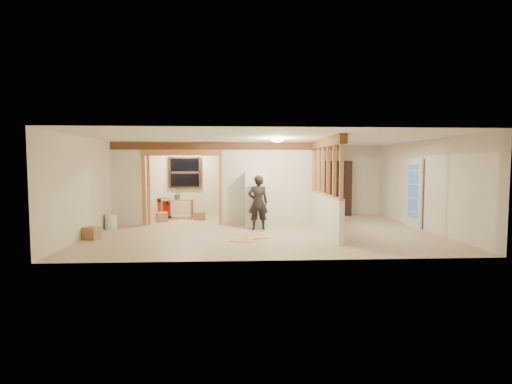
{
  "coord_description": "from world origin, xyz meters",
  "views": [
    {
      "loc": [
        -0.74,
        -10.1,
        1.78
      ],
      "look_at": [
        -0.2,
        0.4,
        1.04
      ],
      "focal_mm": 26.0,
      "sensor_mm": 36.0,
      "label": 1
    }
  ],
  "objects": [
    {
      "name": "doorway_frame",
      "position": [
        -2.4,
        1.2,
        1.1
      ],
      "size": [
        2.46,
        0.14,
        2.2
      ],
      "primitive_type": "cube",
      "color": "tan",
      "rests_on": "floor"
    },
    {
      "name": "partition_left_stub",
      "position": [
        -4.05,
        1.2,
        1.25
      ],
      "size": [
        0.9,
        0.12,
        2.5
      ],
      "primitive_type": "cube",
      "color": "silver",
      "rests_on": "floor"
    },
    {
      "name": "floor",
      "position": [
        0.0,
        0.0,
        -0.01
      ],
      "size": [
        9.0,
        6.5,
        0.01
      ],
      "primitive_type": "cube",
      "color": "#C5AE92",
      "rests_on": "ground"
    },
    {
      "name": "header_beam_right",
      "position": [
        1.6,
        -0.4,
        2.38
      ],
      "size": [
        0.18,
        3.3,
        0.22
      ],
      "primitive_type": "cube",
      "color": "brown",
      "rests_on": "ceiling"
    },
    {
      "name": "ceiling_dome_main",
      "position": [
        0.3,
        -0.5,
        2.48
      ],
      "size": [
        0.36,
        0.36,
        0.16
      ],
      "primitive_type": "ellipsoid",
      "color": "#FFEABF",
      "rests_on": "ceiling"
    },
    {
      "name": "wall_left",
      "position": [
        -4.5,
        0.0,
        1.25
      ],
      "size": [
        0.01,
        6.5,
        2.5
      ],
      "primitive_type": "cube",
      "color": "silver",
      "rests_on": "floor"
    },
    {
      "name": "hanging_bulb",
      "position": [
        -2.0,
        1.6,
        2.18
      ],
      "size": [
        0.07,
        0.07,
        0.07
      ],
      "primitive_type": "ellipsoid",
      "color": "#FFD88C",
      "rests_on": "ceiling"
    },
    {
      "name": "ceiling_dome_util",
      "position": [
        -2.5,
        2.3,
        2.48
      ],
      "size": [
        0.32,
        0.32,
        0.14
      ],
      "primitive_type": "ellipsoid",
      "color": "#FFEABF",
      "rests_on": "ceiling"
    },
    {
      "name": "wall_front",
      "position": [
        0.0,
        -3.25,
        1.25
      ],
      "size": [
        9.0,
        0.01,
        2.5
      ],
      "primitive_type": "cube",
      "color": "silver",
      "rests_on": "floor"
    },
    {
      "name": "partition_center",
      "position": [
        0.2,
        1.2,
        1.25
      ],
      "size": [
        2.8,
        0.12,
        2.5
      ],
      "primitive_type": "cube",
      "color": "silver",
      "rests_on": "floor"
    },
    {
      "name": "wall_back",
      "position": [
        0.0,
        3.25,
        1.25
      ],
      "size": [
        9.0,
        0.01,
        2.5
      ],
      "primitive_type": "cube",
      "color": "silver",
      "rests_on": "floor"
    },
    {
      "name": "wall_right",
      "position": [
        4.5,
        0.0,
        1.25
      ],
      "size": [
        0.01,
        6.5,
        2.5
      ],
      "primitive_type": "cube",
      "color": "silver",
      "rests_on": "floor"
    },
    {
      "name": "french_door",
      "position": [
        4.42,
        0.4,
        1.0
      ],
      "size": [
        0.12,
        0.86,
        2.0
      ],
      "primitive_type": "cube",
      "color": "white",
      "rests_on": "floor"
    },
    {
      "name": "box_util_b",
      "position": [
        -3.15,
        1.81,
        0.15
      ],
      "size": [
        0.42,
        0.42,
        0.3
      ],
      "primitive_type": "cube",
      "rotation": [
        0.0,
        0.0,
        0.42
      ],
      "color": "#AB7552",
      "rests_on": "floor"
    },
    {
      "name": "ceiling",
      "position": [
        0.0,
        0.0,
        2.5
      ],
      "size": [
        9.0,
        6.5,
        0.01
      ],
      "primitive_type": "cube",
      "color": "white"
    },
    {
      "name": "floor_panel_near",
      "position": [
        -0.28,
        -0.97,
        0.01
      ],
      "size": [
        0.65,
        0.65,
        0.02
      ],
      "primitive_type": "cube",
      "rotation": [
        0.0,
        0.0,
        0.39
      ],
      "color": "tan",
      "rests_on": "floor"
    },
    {
      "name": "box_front",
      "position": [
        -4.29,
        -0.99,
        0.15
      ],
      "size": [
        0.43,
        0.39,
        0.3
      ],
      "primitive_type": "cube",
      "rotation": [
        0.0,
        0.0,
        -0.29
      ],
      "color": "#AB7552",
      "rests_on": "floor"
    },
    {
      "name": "bucket",
      "position": [
        -4.31,
        0.48,
        0.21
      ],
      "size": [
        0.34,
        0.34,
        0.42
      ],
      "primitive_type": "cylinder",
      "rotation": [
        0.0,
        0.0,
        -0.05
      ],
      "color": "silver",
      "rests_on": "floor"
    },
    {
      "name": "bookshelf",
      "position": [
        2.86,
        3.02,
        0.98
      ],
      "size": [
        0.98,
        0.33,
        1.96
      ],
      "primitive_type": "cube",
      "color": "black",
      "rests_on": "floor"
    },
    {
      "name": "shop_vac",
      "position": [
        -3.27,
        2.76,
        0.34
      ],
      "size": [
        0.61,
        0.61,
        0.68
      ],
      "primitive_type": "cylinder",
      "rotation": [
        0.0,
        0.0,
        0.21
      ],
      "color": "#9E110C",
      "rests_on": "floor"
    },
    {
      "name": "potted_plant",
      "position": [
        -2.73,
        2.39,
        0.85
      ],
      "size": [
        0.36,
        0.32,
        0.38
      ],
      "primitive_type": "imported",
      "rotation": [
        0.0,
        0.0,
        -0.08
      ],
      "color": "#225221",
      "rests_on": "work_table"
    },
    {
      "name": "refrigerator",
      "position": [
        -0.18,
        0.82,
        0.8
      ],
      "size": [
        0.66,
        0.64,
        1.6
      ],
      "primitive_type": "cube",
      "color": "silver",
      "rests_on": "floor"
    },
    {
      "name": "stud_partition",
      "position": [
        1.6,
        -0.4,
        1.66
      ],
      "size": [
        0.14,
        3.2,
        1.32
      ],
      "primitive_type": "cube",
      "color": "tan",
      "rests_on": "pony_wall"
    },
    {
      "name": "header_beam_back",
      "position": [
        -1.0,
        1.2,
        2.38
      ],
      "size": [
        7.0,
        0.18,
        0.22
      ],
      "primitive_type": "cube",
      "color": "brown",
      "rests_on": "ceiling"
    },
    {
      "name": "work_table",
      "position": [
        -2.76,
        2.47,
        0.33
      ],
      "size": [
        1.14,
        0.74,
        0.67
      ],
      "primitive_type": "cube",
      "rotation": [
        0.0,
        0.0,
        0.21
      ],
      "color": "tan",
      "rests_on": "floor"
    },
    {
      "name": "box_util_a",
      "position": [
        -1.99,
        2.13,
        0.13
      ],
      "size": [
        0.37,
        0.35,
        0.26
      ],
      "primitive_type": "cube",
      "rotation": [
        0.0,
        0.0,
        -0.35
      ],
      "color": "#AB7552",
      "rests_on": "floor"
    },
    {
      "name": "floor_panel_far",
      "position": [
        -0.64,
        -1.36,
        0.01
      ],
      "size": [
        0.59,
        0.5,
        0.02
      ],
      "primitive_type": "cube",
      "rotation": [
        0.0,
        0.0,
        -0.15
      ],
      "color": "tan",
      "rests_on": "floor"
    },
    {
      "name": "pony_wall",
      "position": [
        1.6,
        -0.4,
        0.5
      ],
      "size": [
        0.12,
        3.2,
        1.0
      ],
      "primitive_type": "cube",
      "color": "silver",
      "rests_on": "floor"
    },
    {
      "name": "woman",
      "position": [
        -0.16,
        0.15,
        0.76
      ],
      "size": [
        0.58,
        0.4,
        1.53
      ],
      "primitive_type": "imported",
      "rotation": [
        0.0,
        0.0,
        3.21
      ],
      "color": "#272323",
      "rests_on": "floor"
    },
    {
      "name": "window_back",
      "position": [
        -2.6,
        3.17,
        1.55
      ],
      "size": [
        1.12,
        0.1,
        1.1
      ],
      "primitive_type": "cube",
      "color": "black",
      "rests_on": "wall_back"
    }
  ]
}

